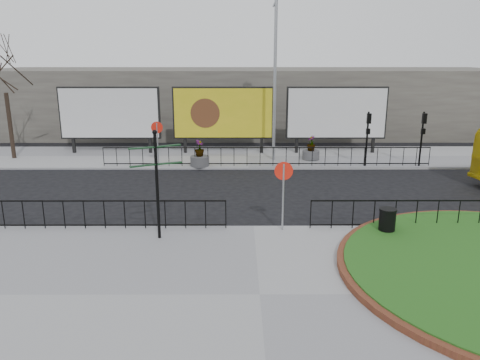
{
  "coord_description": "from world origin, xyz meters",
  "views": [
    {
      "loc": [
        -0.54,
        -15.91,
        6.15
      ],
      "look_at": [
        -0.5,
        0.63,
        1.67
      ],
      "focal_mm": 35.0,
      "sensor_mm": 36.0,
      "label": 1
    }
  ],
  "objects_px": {
    "lamp_post": "(275,78)",
    "fingerpost_sign": "(157,174)",
    "billboard_mid": "(223,113)",
    "litter_bin": "(387,222)",
    "planter_c": "(311,151)",
    "planter_a": "(200,157)"
  },
  "relations": [
    {
      "from": "lamp_post",
      "to": "fingerpost_sign",
      "type": "xyz_separation_m",
      "value": [
        -4.74,
        -12.13,
        -2.48
      ]
    },
    {
      "from": "billboard_mid",
      "to": "litter_bin",
      "type": "height_order",
      "value": "billboard_mid"
    },
    {
      "from": "billboard_mid",
      "to": "litter_bin",
      "type": "distance_m",
      "value": 15.32
    },
    {
      "from": "litter_bin",
      "to": "planter_c",
      "type": "bearing_deg",
      "value": 93.8
    },
    {
      "from": "litter_bin",
      "to": "planter_c",
      "type": "height_order",
      "value": "planter_c"
    },
    {
      "from": "lamp_post",
      "to": "planter_a",
      "type": "relative_size",
      "value": 6.36
    },
    {
      "from": "billboard_mid",
      "to": "lamp_post",
      "type": "relative_size",
      "value": 0.67
    },
    {
      "from": "planter_a",
      "to": "lamp_post",
      "type": "bearing_deg",
      "value": 20.79
    },
    {
      "from": "lamp_post",
      "to": "planter_a",
      "type": "xyz_separation_m",
      "value": [
        -4.21,
        -1.6,
        -4.23
      ]
    },
    {
      "from": "litter_bin",
      "to": "lamp_post",
      "type": "bearing_deg",
      "value": 104.02
    },
    {
      "from": "lamp_post",
      "to": "planter_c",
      "type": "height_order",
      "value": "lamp_post"
    },
    {
      "from": "fingerpost_sign",
      "to": "lamp_post",
      "type": "bearing_deg",
      "value": 47.63
    },
    {
      "from": "fingerpost_sign",
      "to": "litter_bin",
      "type": "distance_m",
      "value": 7.92
    },
    {
      "from": "lamp_post",
      "to": "planter_c",
      "type": "bearing_deg",
      "value": -0.0
    },
    {
      "from": "planter_c",
      "to": "lamp_post",
      "type": "bearing_deg",
      "value": 180.0
    },
    {
      "from": "planter_a",
      "to": "planter_c",
      "type": "bearing_deg",
      "value": 14.01
    },
    {
      "from": "lamp_post",
      "to": "planter_c",
      "type": "xyz_separation_m",
      "value": [
        2.2,
        -0.0,
        -4.22
      ]
    },
    {
      "from": "fingerpost_sign",
      "to": "planter_c",
      "type": "height_order",
      "value": "fingerpost_sign"
    },
    {
      "from": "planter_c",
      "to": "billboard_mid",
      "type": "bearing_deg",
      "value": 159.25
    },
    {
      "from": "billboard_mid",
      "to": "lamp_post",
      "type": "distance_m",
      "value": 4.23
    },
    {
      "from": "litter_bin",
      "to": "planter_c",
      "type": "relative_size",
      "value": 0.69
    },
    {
      "from": "billboard_mid",
      "to": "planter_a",
      "type": "height_order",
      "value": "billboard_mid"
    }
  ]
}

